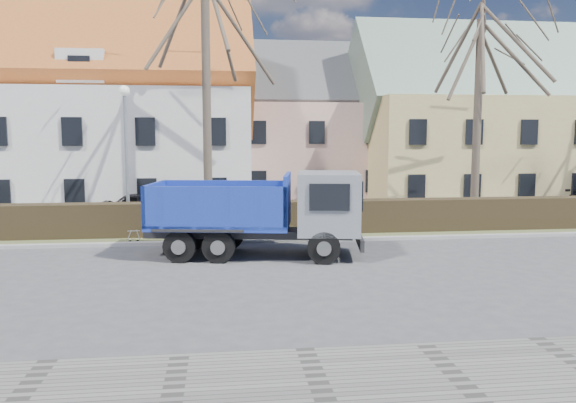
{
  "coord_description": "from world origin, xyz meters",
  "views": [
    {
      "loc": [
        -1.47,
        -15.66,
        3.89
      ],
      "look_at": [
        0.89,
        3.82,
        1.6
      ],
      "focal_mm": 35.0,
      "sensor_mm": 36.0,
      "label": 1
    }
  ],
  "objects": [
    {
      "name": "ground",
      "position": [
        0.0,
        0.0,
        0.0
      ],
      "size": [
        120.0,
        120.0,
        0.0
      ],
      "primitive_type": "plane",
      "color": "#424244"
    },
    {
      "name": "curb_far",
      "position": [
        0.0,
        4.6,
        0.06
      ],
      "size": [
        80.0,
        0.3,
        0.12
      ],
      "primitive_type": "cube",
      "color": "gray",
      "rests_on": "ground"
    },
    {
      "name": "grass_strip",
      "position": [
        0.0,
        6.2,
        0.05
      ],
      "size": [
        80.0,
        3.0,
        0.1
      ],
      "primitive_type": "cube",
      "color": "#4C542F",
      "rests_on": "ground"
    },
    {
      "name": "hedge",
      "position": [
        0.0,
        6.0,
        0.65
      ],
      "size": [
        60.0,
        0.9,
        1.3
      ],
      "primitive_type": "cube",
      "color": "black",
      "rests_on": "ground"
    },
    {
      "name": "building_white",
      "position": [
        -13.0,
        16.0,
        4.75
      ],
      "size": [
        26.8,
        10.8,
        9.5
      ],
      "primitive_type": null,
      "color": "silver",
      "rests_on": "ground"
    },
    {
      "name": "building_pink",
      "position": [
        4.0,
        20.0,
        4.0
      ],
      "size": [
        10.8,
        8.8,
        8.0
      ],
      "primitive_type": null,
      "color": "#D3A595",
      "rests_on": "ground"
    },
    {
      "name": "building_yellow",
      "position": [
        16.0,
        17.0,
        4.25
      ],
      "size": [
        18.8,
        10.8,
        8.5
      ],
      "primitive_type": null,
      "color": "tan",
      "rests_on": "ground"
    },
    {
      "name": "tree_1",
      "position": [
        -2.0,
        8.5,
        6.33
      ],
      "size": [
        9.2,
        9.2,
        12.65
      ],
      "primitive_type": null,
      "color": "#4B3F34",
      "rests_on": "ground"
    },
    {
      "name": "tree_2",
      "position": [
        10.0,
        8.5,
        5.5
      ],
      "size": [
        8.0,
        8.0,
        11.0
      ],
      "primitive_type": null,
      "color": "#4B3F34",
      "rests_on": "ground"
    },
    {
      "name": "dump_truck",
      "position": [
        -0.58,
        2.38,
        1.42
      ],
      "size": [
        7.43,
        3.79,
        2.83
      ],
      "primitive_type": null,
      "rotation": [
        0.0,
        0.0,
        -0.17
      ],
      "color": "navy",
      "rests_on": "ground"
    },
    {
      "name": "streetlight",
      "position": [
        -5.12,
        7.0,
        2.96
      ],
      "size": [
        0.46,
        0.46,
        5.92
      ],
      "primitive_type": null,
      "color": "#959DA2",
      "rests_on": "ground"
    },
    {
      "name": "cart_frame",
      "position": [
        -4.79,
        4.89,
        0.28
      ],
      "size": [
        0.65,
        0.42,
        0.56
      ],
      "primitive_type": null,
      "rotation": [
        0.0,
        0.0,
        0.13
      ],
      "color": "silver",
      "rests_on": "ground"
    },
    {
      "name": "parked_car_a",
      "position": [
        -4.59,
        9.69,
        0.72
      ],
      "size": [
        4.32,
        1.93,
        1.44
      ],
      "primitive_type": "imported",
      "rotation": [
        0.0,
        0.0,
        1.52
      ],
      "color": "black",
      "rests_on": "ground"
    }
  ]
}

